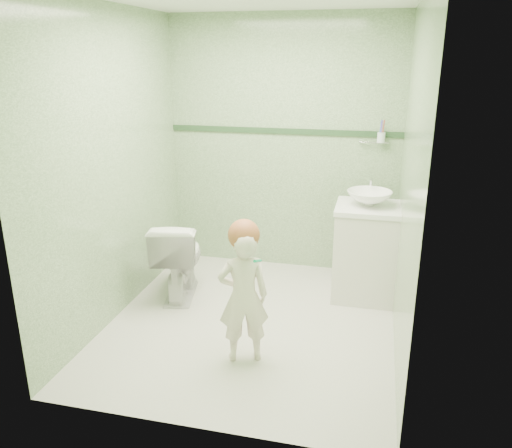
# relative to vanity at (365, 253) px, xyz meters

# --- Properties ---
(ground) EXTENTS (2.50, 2.50, 0.00)m
(ground) POSITION_rel_vanity_xyz_m (-0.84, -0.70, -0.40)
(ground) COLOR beige
(ground) RESTS_ON ground
(room_shell) EXTENTS (2.50, 2.54, 2.40)m
(room_shell) POSITION_rel_vanity_xyz_m (-0.84, -0.70, 0.80)
(room_shell) COLOR gray
(room_shell) RESTS_ON ground
(trim_stripe) EXTENTS (2.20, 0.02, 0.05)m
(trim_stripe) POSITION_rel_vanity_xyz_m (-0.84, 0.54, 0.95)
(trim_stripe) COLOR #274527
(trim_stripe) RESTS_ON room_shell
(vanity) EXTENTS (0.52, 0.50, 0.80)m
(vanity) POSITION_rel_vanity_xyz_m (0.00, 0.00, 0.00)
(vanity) COLOR silver
(vanity) RESTS_ON ground
(counter) EXTENTS (0.54, 0.52, 0.04)m
(counter) POSITION_rel_vanity_xyz_m (0.00, 0.00, 0.41)
(counter) COLOR white
(counter) RESTS_ON vanity
(basin) EXTENTS (0.37, 0.37, 0.13)m
(basin) POSITION_rel_vanity_xyz_m (0.00, 0.00, 0.49)
(basin) COLOR white
(basin) RESTS_ON counter
(faucet) EXTENTS (0.03, 0.13, 0.18)m
(faucet) POSITION_rel_vanity_xyz_m (0.00, 0.19, 0.57)
(faucet) COLOR silver
(faucet) RESTS_ON counter
(cup_holder) EXTENTS (0.26, 0.07, 0.21)m
(cup_holder) POSITION_rel_vanity_xyz_m (0.05, 0.48, 0.93)
(cup_holder) COLOR silver
(cup_holder) RESTS_ON room_shell
(toilet) EXTENTS (0.52, 0.75, 0.70)m
(toilet) POSITION_rel_vanity_xyz_m (-1.58, -0.35, -0.05)
(toilet) COLOR white
(toilet) RESTS_ON ground
(toddler) EXTENTS (0.40, 0.33, 0.95)m
(toddler) POSITION_rel_vanity_xyz_m (-0.77, -1.20, 0.07)
(toddler) COLOR white
(toddler) RESTS_ON ground
(hair_cap) EXTENTS (0.21, 0.21, 0.21)m
(hair_cap) POSITION_rel_vanity_xyz_m (-0.77, -1.17, 0.51)
(hair_cap) COLOR #A25832
(hair_cap) RESTS_ON toddler
(teal_toothbrush) EXTENTS (0.10, 0.14, 0.08)m
(teal_toothbrush) POSITION_rel_vanity_xyz_m (-0.66, -1.29, 0.39)
(teal_toothbrush) COLOR #029C64
(teal_toothbrush) RESTS_ON toddler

